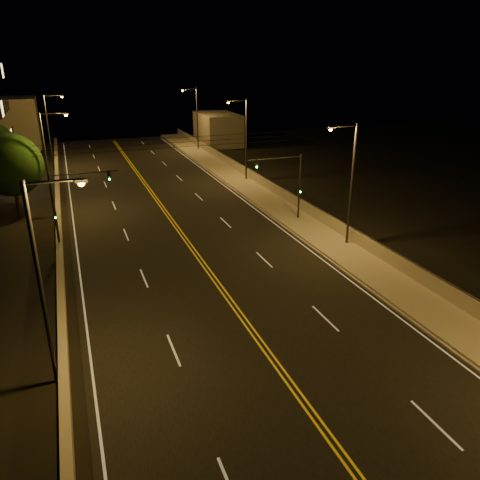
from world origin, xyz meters
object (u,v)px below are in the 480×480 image
object	(u,v)px
streetlight_2	(244,135)
streetlight_6	(50,127)
streetlight_5	(49,159)
tree_0	(11,165)
streetlight_4	(45,273)
streetlight_3	(196,115)
traffic_signal_left	(67,202)
traffic_signal_right	(290,180)
streetlight_1	(349,179)

from	to	relation	value
streetlight_2	streetlight_6	bearing A→B (deg)	144.49
streetlight_2	streetlight_5	world-z (taller)	same
streetlight_6	tree_0	size ratio (longest dim) A/B	1.23
streetlight_4	tree_0	bearing A→B (deg)	97.09
streetlight_2	streetlight_4	bearing A→B (deg)	-123.75
streetlight_3	traffic_signal_left	size ratio (longest dim) A/B	1.56
traffic_signal_right	traffic_signal_left	size ratio (longest dim) A/B	1.00
streetlight_4	streetlight_6	bearing A→B (deg)	90.00
streetlight_1	streetlight_6	size ratio (longest dim) A/B	1.00
streetlight_4	traffic_signal_left	bearing A→B (deg)	86.15
streetlight_2	streetlight_3	size ratio (longest dim) A/B	1.00
streetlight_2	streetlight_3	bearing A→B (deg)	90.00
streetlight_2	streetlight_1	bearing A→B (deg)	-90.00
streetlight_3	streetlight_5	size ratio (longest dim) A/B	1.00
streetlight_1	traffic_signal_right	size ratio (longest dim) A/B	1.56
tree_0	traffic_signal_left	bearing A→B (deg)	-66.87
traffic_signal_left	streetlight_2	bearing A→B (deg)	37.18
streetlight_3	tree_0	size ratio (longest dim) A/B	1.23
streetlight_2	tree_0	bearing A→B (deg)	-168.95
traffic_signal_right	tree_0	distance (m)	25.64
streetlight_3	streetlight_6	distance (m)	22.33
streetlight_1	streetlight_5	xyz separation A→B (m)	(-21.47, 16.06, 0.00)
streetlight_2	tree_0	xyz separation A→B (m)	(-24.86, -4.86, -0.61)
streetlight_1	tree_0	world-z (taller)	streetlight_1
streetlight_1	tree_0	size ratio (longest dim) A/B	1.23
streetlight_2	streetlight_4	world-z (taller)	same
streetlight_3	traffic_signal_right	bearing A→B (deg)	-92.36
streetlight_2	tree_0	world-z (taller)	streetlight_2
streetlight_2	tree_0	size ratio (longest dim) A/B	1.23
streetlight_5	traffic_signal_left	bearing A→B (deg)	-82.98
traffic_signal_left	tree_0	size ratio (longest dim) A/B	0.79
streetlight_3	traffic_signal_right	xyz separation A→B (m)	(-1.52, -36.91, -1.63)
traffic_signal_right	traffic_signal_left	distance (m)	18.82
streetlight_3	streetlight_6	size ratio (longest dim) A/B	1.00
streetlight_4	traffic_signal_right	bearing A→B (deg)	39.93
streetlight_5	tree_0	size ratio (longest dim) A/B	1.23
streetlight_1	traffic_signal_left	xyz separation A→B (m)	(-20.35, 6.94, -1.63)
streetlight_1	tree_0	bearing A→B (deg)	144.84
streetlight_4	streetlight_3	bearing A→B (deg)	68.17
streetlight_5	tree_0	bearing A→B (deg)	156.84
streetlight_6	streetlight_4	bearing A→B (deg)	-90.00
streetlight_6	traffic_signal_left	size ratio (longest dim) A/B	1.56
streetlight_4	streetlight_5	xyz separation A→B (m)	(0.00, 25.82, 0.00)
traffic_signal_left	streetlight_6	bearing A→B (deg)	92.09
streetlight_2	streetlight_4	distance (m)	38.64
streetlight_5	streetlight_3	bearing A→B (deg)	52.31
tree_0	streetlight_1	bearing A→B (deg)	-35.16
streetlight_5	streetlight_6	xyz separation A→B (m)	(0.00, 21.63, 0.00)
streetlight_2	streetlight_5	size ratio (longest dim) A/B	1.00
streetlight_5	streetlight_1	bearing A→B (deg)	-36.80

